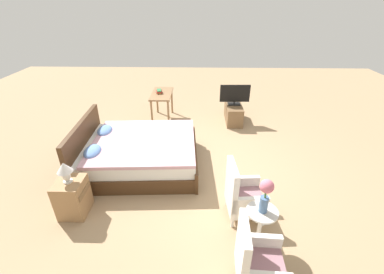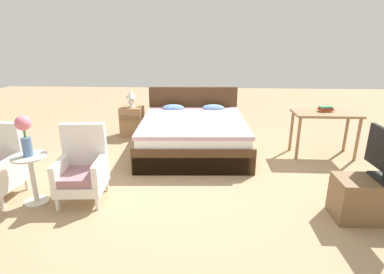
{
  "view_description": "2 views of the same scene",
  "coord_description": "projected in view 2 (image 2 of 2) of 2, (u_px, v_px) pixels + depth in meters",
  "views": [
    {
      "loc": [
        -4.23,
        -0.07,
        2.97
      ],
      "look_at": [
        -0.05,
        0.03,
        0.67
      ],
      "focal_mm": 24.0,
      "sensor_mm": 36.0,
      "label": 1
    },
    {
      "loc": [
        0.21,
        -4.01,
        1.91
      ],
      "look_at": [
        0.0,
        0.0,
        0.58
      ],
      "focal_mm": 28.0,
      "sensor_mm": 36.0,
      "label": 2
    }
  ],
  "objects": [
    {
      "name": "side_table",
      "position": [
        32.0,
        174.0,
        3.54
      ],
      "size": [
        0.4,
        0.4,
        0.62
      ],
      "color": "beige",
      "rests_on": "ground_plane"
    },
    {
      "name": "vanity_desk",
      "position": [
        325.0,
        119.0,
        4.94
      ],
      "size": [
        1.04,
        0.52,
        0.75
      ],
      "color": "#8E6B47",
      "rests_on": "ground_plane"
    },
    {
      "name": "bed",
      "position": [
        193.0,
        133.0,
        5.34
      ],
      "size": [
        1.91,
        2.25,
        0.96
      ],
      "color": "#472D19",
      "rests_on": "ground_plane"
    },
    {
      "name": "table_lamp",
      "position": [
        131.0,
        96.0,
        5.94
      ],
      "size": [
        0.22,
        0.22,
        0.33
      ],
      "color": "silver",
      "rests_on": "nightstand"
    },
    {
      "name": "armchair_by_window_right",
      "position": [
        82.0,
        170.0,
        3.66
      ],
      "size": [
        0.58,
        0.58,
        0.92
      ],
      "color": "white",
      "rests_on": "ground_plane"
    },
    {
      "name": "flower_vase",
      "position": [
        24.0,
        132.0,
        3.37
      ],
      "size": [
        0.17,
        0.17,
        0.48
      ],
      "color": "#4C709E",
      "rests_on": "side_table"
    },
    {
      "name": "nightstand",
      "position": [
        132.0,
        121.0,
        6.1
      ],
      "size": [
        0.44,
        0.41,
        0.59
      ],
      "color": "#997047",
      "rests_on": "ground_plane"
    },
    {
      "name": "ground_plane",
      "position": [
        192.0,
        174.0,
        4.41
      ],
      "size": [
        16.0,
        16.0,
        0.0
      ],
      "primitive_type": "plane",
      "color": "#A38460"
    },
    {
      "name": "book_stack",
      "position": [
        326.0,
        109.0,
        4.95
      ],
      "size": [
        0.24,
        0.19,
        0.09
      ],
      "color": "#B79333",
      "rests_on": "vanity_desk"
    },
    {
      "name": "tv_stand",
      "position": [
        379.0,
        199.0,
        3.27
      ],
      "size": [
        0.96,
        0.4,
        0.47
      ],
      "color": "brown",
      "rests_on": "ground_plane"
    }
  ]
}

